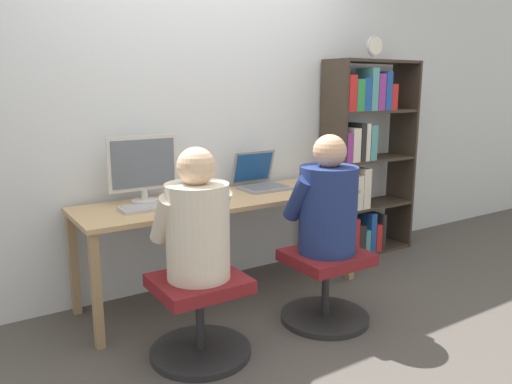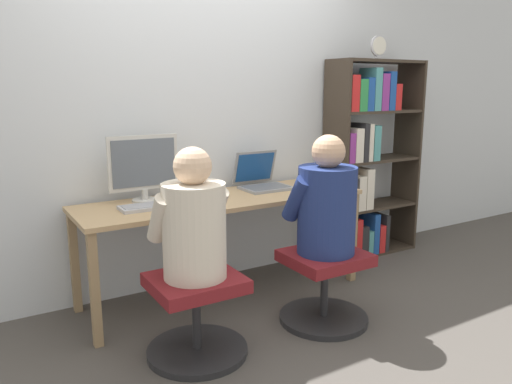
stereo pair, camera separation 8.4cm
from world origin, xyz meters
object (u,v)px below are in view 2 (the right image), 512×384
object	(u,v)px
desktop_monitor	(144,167)
person_at_laptop	(326,203)
office_chair_right	(324,285)
bookshelf	(365,163)
keyboard	(152,206)
office_chair_left	(196,313)
person_at_monitor	(194,223)
laptop	(262,181)
desk_clock	(379,46)

from	to	relation	value
desktop_monitor	person_at_laptop	size ratio (longest dim) A/B	0.65
office_chair_right	bookshelf	bearing A→B (deg)	37.23
keyboard	person_at_laptop	distance (m)	1.08
bookshelf	desktop_monitor	bearing A→B (deg)	179.01
office_chair_left	office_chair_right	size ratio (longest dim) A/B	1.00
keyboard	bookshelf	xyz separation A→B (m)	(1.94, 0.17, 0.10)
office_chair_right	desktop_monitor	bearing A→B (deg)	134.41
keyboard	office_chair_right	distance (m)	1.18
person_at_monitor	person_at_laptop	world-z (taller)	person_at_laptop
desktop_monitor	laptop	xyz separation A→B (m)	(0.89, -0.04, -0.17)
person_at_laptop	bookshelf	size ratio (longest dim) A/B	0.43
desktop_monitor	desk_clock	bearing A→B (deg)	-3.09
laptop	person_at_laptop	distance (m)	0.81
office_chair_right	person_at_monitor	bearing A→B (deg)	176.30
desktop_monitor	keyboard	distance (m)	0.30
person_at_laptop	laptop	bearing A→B (deg)	86.20
keyboard	person_at_monitor	size ratio (longest dim) A/B	0.57
office_chair_left	person_at_monitor	xyz separation A→B (m)	(0.00, 0.01, 0.51)
keyboard	person_at_monitor	world-z (taller)	person_at_monitor
person_at_laptop	person_at_monitor	bearing A→B (deg)	176.66
keyboard	person_at_monitor	distance (m)	0.60
desktop_monitor	office_chair_left	world-z (taller)	desktop_monitor
office_chair_left	laptop	bearing A→B (deg)	40.42
person_at_laptop	desk_clock	xyz separation A→B (m)	(1.10, 0.74, 1.00)
keyboard	person_at_laptop	size ratio (longest dim) A/B	0.55
keyboard	desk_clock	bearing A→B (deg)	2.82
office_chair_right	desk_clock	xyz separation A→B (m)	(1.10, 0.75, 1.52)
office_chair_left	desk_clock	size ratio (longest dim) A/B	3.01
office_chair_left	bookshelf	bearing A→B (deg)	21.79
laptop	desk_clock	bearing A→B (deg)	-3.79
keyboard	laptop	bearing A→B (deg)	10.28
person_at_monitor	desktop_monitor	bearing A→B (deg)	89.12
office_chair_left	desktop_monitor	bearing A→B (deg)	89.13
desktop_monitor	person_at_laptop	distance (m)	1.20
bookshelf	office_chair_left	bearing A→B (deg)	-158.21
office_chair_left	bookshelf	distance (m)	2.15
desktop_monitor	office_chair_left	size ratio (longest dim) A/B	0.84
desktop_monitor	office_chair_right	distance (m)	1.38
person_at_laptop	bookshelf	world-z (taller)	bookshelf
person_at_monitor	office_chair_right	bearing A→B (deg)	-3.70
desktop_monitor	person_at_monitor	xyz separation A→B (m)	(-0.01, -0.80, -0.18)
laptop	office_chair_right	size ratio (longest dim) A/B	0.63
desk_clock	office_chair_right	bearing A→B (deg)	-145.79
office_chair_left	bookshelf	world-z (taller)	bookshelf
laptop	person_at_monitor	bearing A→B (deg)	-139.77
desktop_monitor	keyboard	bearing A→B (deg)	-97.14
office_chair_right	desk_clock	distance (m)	2.02
office_chair_left	person_at_laptop	distance (m)	1.00
desktop_monitor	person_at_monitor	bearing A→B (deg)	-90.88
office_chair_left	desk_clock	world-z (taller)	desk_clock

